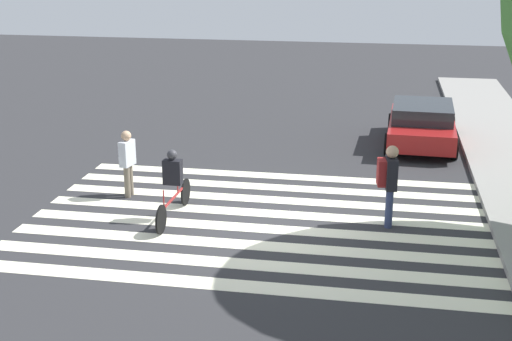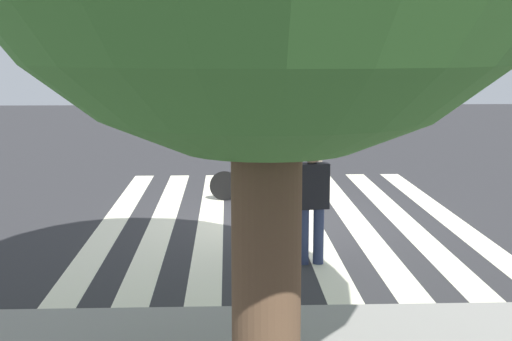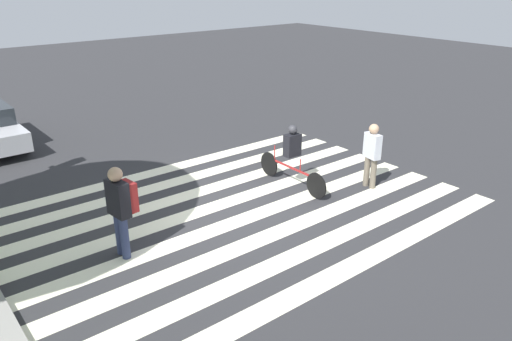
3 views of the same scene
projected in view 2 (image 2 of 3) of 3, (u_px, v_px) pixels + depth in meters
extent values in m
plane|color=#2D2D30|center=(282.00, 220.00, 13.52)|extent=(60.00, 60.00, 0.00)
cube|color=#F2EDCC|center=(447.00, 218.00, 13.65)|extent=(0.47, 10.00, 0.01)
cube|color=#F2EDCC|center=(401.00, 219.00, 13.61)|extent=(0.47, 10.00, 0.01)
cube|color=#F2EDCC|center=(354.00, 219.00, 13.57)|extent=(0.47, 10.00, 0.01)
cube|color=#F2EDCC|center=(306.00, 219.00, 13.54)|extent=(0.47, 10.00, 0.01)
cube|color=#F2EDCC|center=(259.00, 220.00, 13.50)|extent=(0.47, 10.00, 0.01)
cube|color=#F2EDCC|center=(211.00, 220.00, 13.47)|extent=(0.47, 10.00, 0.01)
cube|color=#F2EDCC|center=(163.00, 221.00, 13.43)|extent=(0.47, 10.00, 0.01)
cube|color=#F2EDCC|center=(114.00, 221.00, 13.39)|extent=(0.47, 10.00, 0.01)
cylinder|color=brown|center=(266.00, 252.00, 6.05)|extent=(0.60, 0.60, 2.94)
cylinder|color=#6B6051|center=(319.00, 171.00, 16.78)|extent=(0.15, 0.15, 0.77)
cylinder|color=#6B6051|center=(311.00, 171.00, 16.77)|extent=(0.15, 0.15, 0.77)
cube|color=silver|center=(315.00, 142.00, 16.66)|extent=(0.48, 0.29, 0.61)
sphere|color=tan|center=(316.00, 123.00, 16.59)|extent=(0.24, 0.24, 0.24)
cylinder|color=navy|center=(318.00, 236.00, 10.65)|extent=(0.16, 0.16, 0.85)
cylinder|color=navy|center=(304.00, 236.00, 10.65)|extent=(0.16, 0.16, 0.85)
cube|color=black|center=(312.00, 186.00, 10.52)|extent=(0.52, 0.29, 0.68)
sphere|color=tan|center=(312.00, 154.00, 10.45)|extent=(0.27, 0.27, 0.27)
cube|color=maroon|center=(312.00, 184.00, 10.72)|extent=(0.39, 0.22, 0.57)
cylinder|color=black|center=(225.00, 186.00, 15.25)|extent=(0.64, 0.05, 0.63)
cylinder|color=black|center=(307.00, 186.00, 15.28)|extent=(0.64, 0.05, 0.63)
cube|color=maroon|center=(266.00, 178.00, 15.24)|extent=(1.51, 0.07, 0.04)
cylinder|color=maroon|center=(280.00, 170.00, 15.22)|extent=(0.03, 0.03, 0.32)
cylinder|color=maroon|center=(235.00, 169.00, 15.19)|extent=(0.03, 0.03, 0.40)
cube|color=black|center=(266.00, 150.00, 15.14)|extent=(0.25, 0.41, 0.55)
sphere|color=#333338|center=(266.00, 132.00, 15.07)|extent=(0.22, 0.22, 0.22)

